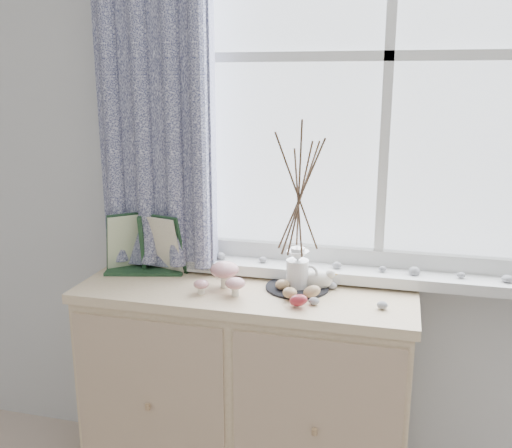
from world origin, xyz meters
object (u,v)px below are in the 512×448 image
object	(u,v)px
botanical_book	(140,245)
twig_pitcher	(299,192)
toadstool_cluster	(224,275)
sideboard	(246,394)

from	to	relation	value
botanical_book	twig_pitcher	xyz separation A→B (m)	(0.60, 0.00, 0.23)
botanical_book	toadstool_cluster	world-z (taller)	botanical_book
toadstool_cluster	botanical_book	bearing A→B (deg)	168.17
toadstool_cluster	twig_pitcher	xyz separation A→B (m)	(0.25, 0.08, 0.29)
botanical_book	twig_pitcher	size ratio (longest dim) A/B	0.57
sideboard	twig_pitcher	world-z (taller)	twig_pitcher
sideboard	twig_pitcher	bearing A→B (deg)	12.62
toadstool_cluster	twig_pitcher	size ratio (longest dim) A/B	0.30
botanical_book	toadstool_cluster	distance (m)	0.37
sideboard	botanical_book	xyz separation A→B (m)	(-0.42, 0.04, 0.54)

